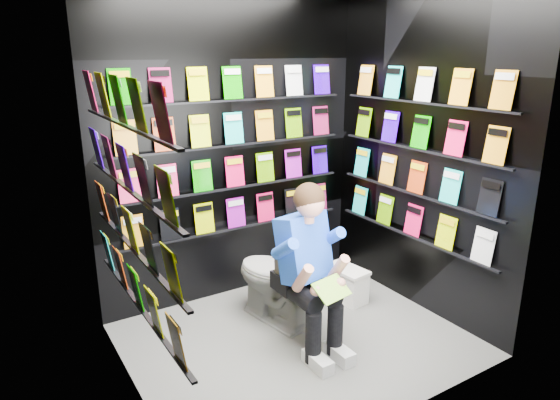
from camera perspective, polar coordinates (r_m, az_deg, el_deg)
floor at (r=3.94m, az=1.91°, el=-15.68°), size 2.40×2.40×0.00m
wall_back at (r=4.27m, az=-5.44°, el=5.70°), size 2.40×0.04×2.60m
wall_front at (r=2.69m, az=14.11°, el=-1.35°), size 2.40×0.04×2.60m
wall_left at (r=2.95m, az=-17.61°, el=-0.04°), size 0.04×2.00×2.60m
wall_right at (r=4.20m, az=15.87°, el=4.95°), size 0.04×2.00×2.60m
comics_back at (r=4.24m, az=-5.26°, el=5.70°), size 2.10×0.06×1.37m
comics_left at (r=2.95m, az=-17.06°, el=0.14°), size 0.06×1.70×1.37m
comics_right at (r=4.18m, az=15.59°, el=4.98°), size 0.06×1.70×1.37m
toilet at (r=4.04m, az=-0.58°, el=-8.86°), size 0.55×0.81×0.73m
longbox at (r=4.48m, az=7.57°, el=-9.63°), size 0.24×0.38×0.27m
longbox_lid at (r=4.41m, az=7.65°, el=-7.89°), size 0.26×0.40×0.03m
reader at (r=3.59m, az=2.58°, el=-5.55°), size 0.61×0.80×1.33m
held_comic at (r=3.40m, az=5.92°, el=-10.09°), size 0.28×0.19×0.11m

